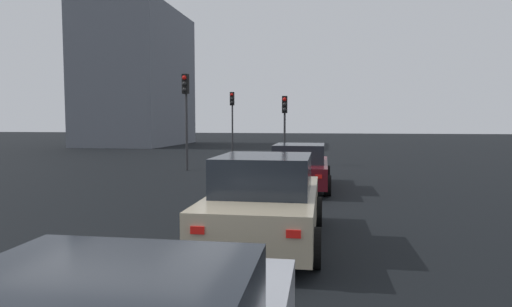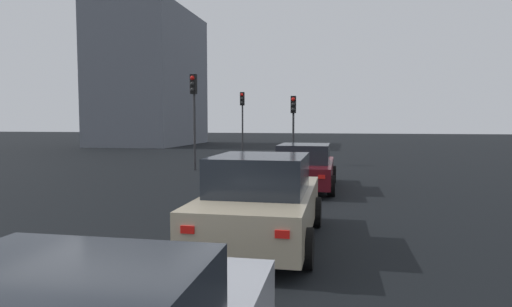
% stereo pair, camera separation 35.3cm
% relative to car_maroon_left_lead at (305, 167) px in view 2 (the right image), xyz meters
% --- Properties ---
extents(ground_plane, '(160.00, 160.00, 0.20)m').
position_rel_car_maroon_left_lead_xyz_m(ground_plane, '(-9.27, 1.56, -0.83)').
color(ground_plane, black).
extents(car_maroon_left_lead, '(4.75, 2.11, 1.51)m').
position_rel_car_maroon_left_lead_xyz_m(car_maroon_left_lead, '(0.00, 0.00, 0.00)').
color(car_maroon_left_lead, '#510F16').
rests_on(car_maroon_left_lead, ground_plane).
extents(car_beige_left_second, '(4.47, 2.13, 1.65)m').
position_rel_car_maroon_left_lead_xyz_m(car_beige_left_second, '(-6.76, 0.16, 0.05)').
color(car_beige_left_second, tan).
rests_on(car_beige_left_second, ground_plane).
extents(traffic_light_near_left, '(0.33, 0.30, 4.43)m').
position_rel_car_maroon_left_lead_xyz_m(traffic_light_near_left, '(4.49, 5.54, 2.44)').
color(traffic_light_near_left, '#2D2D30').
rests_on(traffic_light_near_left, ground_plane).
extents(traffic_light_near_right, '(0.32, 0.28, 4.26)m').
position_rel_car_maroon_left_lead_xyz_m(traffic_light_near_right, '(14.27, 5.60, 2.33)').
color(traffic_light_near_right, '#2D2D30').
rests_on(traffic_light_near_right, ground_plane).
extents(traffic_light_far_left, '(0.32, 0.29, 3.61)m').
position_rel_car_maroon_left_lead_xyz_m(traffic_light_far_left, '(8.34, 1.39, 1.88)').
color(traffic_light_far_left, '#2D2D30').
rests_on(traffic_light_far_left, ground_plane).
extents(building_facade_left, '(11.93, 7.82, 12.97)m').
position_rel_car_maroon_left_lead_xyz_m(building_facade_left, '(25.34, 17.56, 5.75)').
color(building_facade_left, slate).
rests_on(building_facade_left, ground_plane).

